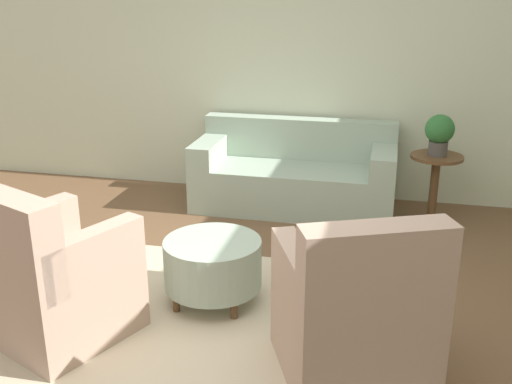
{
  "coord_description": "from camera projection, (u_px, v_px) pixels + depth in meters",
  "views": [
    {
      "loc": [
        1.07,
        -3.44,
        2.17
      ],
      "look_at": [
        0.15,
        0.55,
        0.75
      ],
      "focal_mm": 42.0,
      "sensor_mm": 36.0,
      "label": 1
    }
  ],
  "objects": [
    {
      "name": "ground_plane",
      "position": [
        217.0,
        319.0,
        4.1
      ],
      "size": [
        16.0,
        16.0,
        0.0
      ],
      "primitive_type": "plane",
      "color": "brown"
    },
    {
      "name": "wall_back",
      "position": [
        291.0,
        63.0,
        6.24
      ],
      "size": [
        9.51,
        0.12,
        2.8
      ],
      "color": "beige",
      "rests_on": "ground_plane"
    },
    {
      "name": "rug",
      "position": [
        217.0,
        318.0,
        4.1
      ],
      "size": [
        2.94,
        2.05,
        0.01
      ],
      "color": "beige",
      "rests_on": "ground_plane"
    },
    {
      "name": "couch",
      "position": [
        295.0,
        176.0,
        6.09
      ],
      "size": [
        2.0,
        0.85,
        0.87
      ],
      "color": "#9EB29E",
      "rests_on": "ground_plane"
    },
    {
      "name": "armchair_left",
      "position": [
        51.0,
        280.0,
        3.78
      ],
      "size": [
        1.04,
        1.04,
        1.04
      ],
      "color": "tan",
      "rests_on": "rug"
    },
    {
      "name": "armchair_right",
      "position": [
        356.0,
        316.0,
        3.37
      ],
      "size": [
        1.04,
        1.04,
        1.04
      ],
      "color": "tan",
      "rests_on": "rug"
    },
    {
      "name": "ottoman_table",
      "position": [
        213.0,
        263.0,
        4.24
      ],
      "size": [
        0.69,
        0.69,
        0.46
      ],
      "color": "#9EB29E",
      "rests_on": "rug"
    },
    {
      "name": "side_table",
      "position": [
        435.0,
        178.0,
        5.65
      ],
      "size": [
        0.49,
        0.49,
        0.66
      ],
      "color": "brown",
      "rests_on": "ground_plane"
    },
    {
      "name": "potted_plant_on_side_table",
      "position": [
        439.0,
        132.0,
        5.51
      ],
      "size": [
        0.27,
        0.27,
        0.38
      ],
      "color": "#4C4742",
      "rests_on": "side_table"
    }
  ]
}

